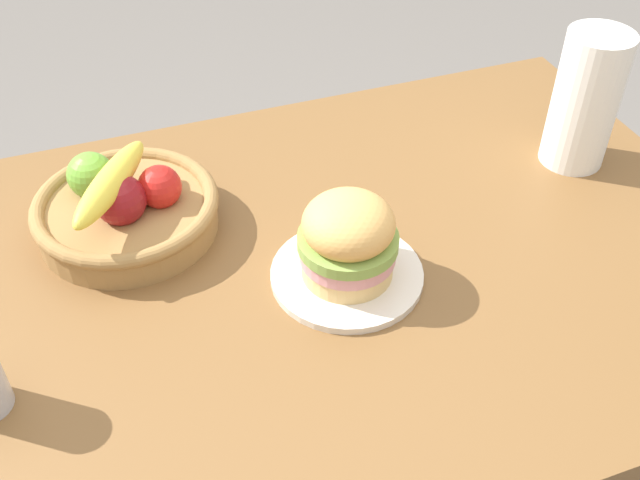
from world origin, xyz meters
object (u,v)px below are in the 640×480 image
Objects in this scene: sandwich at (348,239)px; plate at (347,275)px; paper_towel_roll at (585,100)px; fruit_basket at (125,207)px.

plate is at bearing -26.57° from sandwich.
sandwich is at bearing -163.18° from paper_towel_roll.
sandwich reaches higher than plate.
paper_towel_roll reaches higher than sandwich.
fruit_basket is 1.21× the size of paper_towel_roll.
fruit_basket is at bearing 142.21° from sandwich.
paper_towel_roll reaches higher than plate.
sandwich is at bearing -37.79° from fruit_basket.
sandwich is (-0.00, 0.00, 0.07)m from plate.
fruit_basket is at bearing 174.46° from paper_towel_roll.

